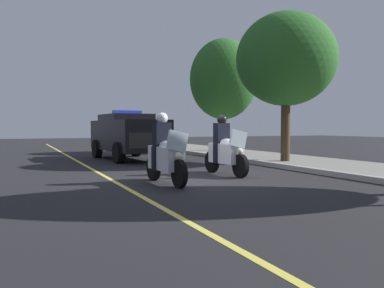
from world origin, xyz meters
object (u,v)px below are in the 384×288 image
Objects in this scene: tree_mid_block at (286,60)px; tree_far_back at (223,79)px; police_motorcycle_lead_left at (165,155)px; police_motorcycle_lead_right at (225,150)px; police_suv at (128,134)px.

tree_mid_block is 6.92m from tree_far_back.
police_motorcycle_lead_left is at bearing -61.07° from tree_mid_block.
tree_mid_block is (-2.26, 3.75, 3.16)m from police_motorcycle_lead_right.
police_motorcycle_lead_left is 0.39× the size of tree_mid_block.
tree_mid_block is (-3.28, 5.93, 3.16)m from police_motorcycle_lead_left.
police_suv is 0.84× the size of tree_far_back.
tree_far_back reaches higher than police_motorcycle_lead_left.
tree_far_back reaches higher than tree_mid_block.
police_motorcycle_lead_right is 0.43× the size of police_suv.
police_motorcycle_lead_left is at bearing -34.48° from tree_far_back.
tree_far_back reaches higher than police_motorcycle_lead_right.
police_motorcycle_lead_right is at bearing 10.28° from police_suv.
police_motorcycle_lead_right is (-1.02, 2.18, 0.00)m from police_motorcycle_lead_left.
police_suv reaches higher than police_motorcycle_lead_left.
police_suv reaches higher than police_motorcycle_lead_right.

